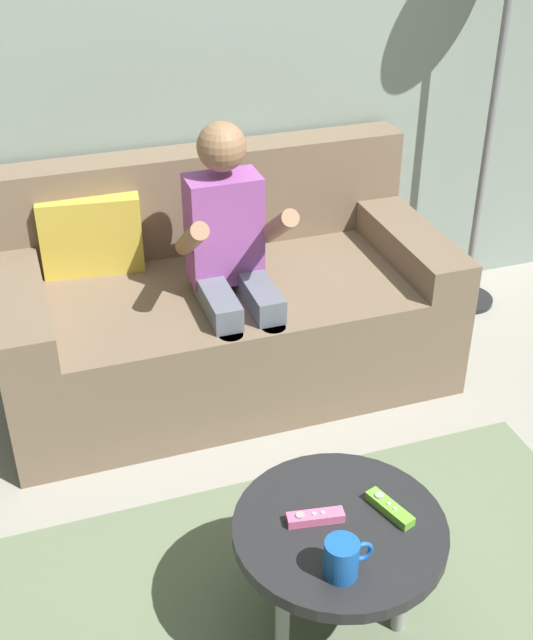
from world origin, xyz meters
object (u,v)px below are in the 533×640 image
couch (219,305)px  coffee_table (339,536)px  person_seated_on_couch (232,258)px  game_remote_lime_center (389,508)px  game_remote_pink_near_edge (315,517)px  coffee_mug (342,558)px

couch → coffee_table: size_ratio=3.06×
person_seated_on_couch → game_remote_lime_center: size_ratio=7.01×
person_seated_on_couch → game_remote_pink_near_edge: size_ratio=7.02×
game_remote_pink_near_edge → coffee_mug: size_ratio=1.22×
game_remote_lime_center → couch: bearing=93.6°
couch → person_seated_on_couch: (0.00, -0.18, 0.29)m
game_remote_pink_near_edge → coffee_mug: bearing=-90.7°
game_remote_pink_near_edge → game_remote_lime_center: same height
person_seated_on_couch → game_remote_lime_center: person_seated_on_couch is taller
person_seated_on_couch → coffee_table: 1.10m
game_remote_pink_near_edge → game_remote_lime_center: size_ratio=1.00×
couch → coffee_table: 1.26m
couch → game_remote_pink_near_edge: bearing=-94.9°
coffee_table → game_remote_pink_near_edge: size_ratio=3.65×
coffee_table → game_remote_pink_near_edge: 0.08m
couch → coffee_mug: bearing=-94.4°
coffee_table → person_seated_on_couch: bearing=87.1°
couch → game_remote_pink_near_edge: (-0.10, -1.23, 0.12)m
coffee_mug → coffee_table: bearing=68.7°
coffee_table → game_remote_pink_near_edge: (-0.05, 0.03, 0.05)m
couch → game_remote_lime_center: 1.27m
couch → coffee_mug: (-0.11, -1.40, 0.15)m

